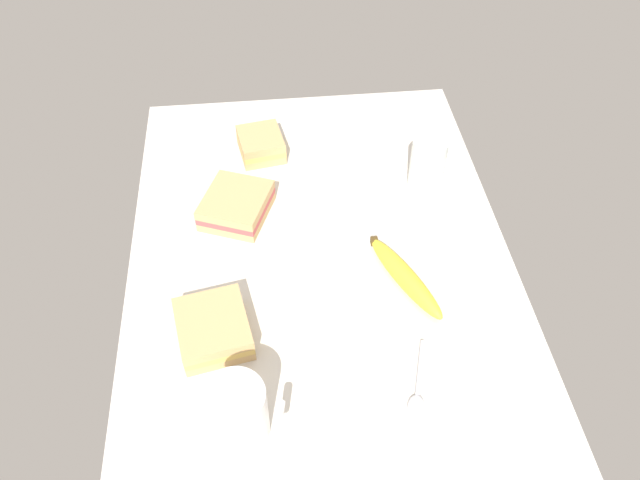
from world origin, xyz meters
TOP-DOWN VIEW (x-y plane):
  - tabletop at (0.00, 0.00)cm, footprint 90.00×64.00cm
  - coffee_mug_black at (-30.66, 14.02)cm, footprint 8.14×10.45cm
  - sandwich_main at (-15.41, 17.59)cm, footprint 13.11×12.21cm
  - sandwich_side at (27.08, 8.75)cm, footprint 10.22×9.48cm
  - sandwich_extra at (10.52, 13.79)cm, footprint 14.85×14.20cm
  - glass_of_milk at (14.75, -21.25)cm, footprint 6.42×6.42cm
  - banana at (-8.19, -12.89)cm, footprint 18.60×10.80cm
  - spoon at (-27.67, -10.94)cm, footprint 12.58×5.19cm

SIDE VIEW (x-z plane):
  - tabletop at x=0.00cm, z-range 0.00..2.00cm
  - spoon at x=-27.67cm, z-range 1.98..2.78cm
  - banana at x=-8.19cm, z-range 2.00..5.28cm
  - sandwich_main at x=-15.41cm, z-range 2.00..6.40cm
  - sandwich_extra at x=10.52cm, z-range 2.00..6.40cm
  - sandwich_side at x=27.08cm, z-range 2.00..6.40cm
  - glass_of_milk at x=14.75cm, z-range 1.68..12.07cm
  - coffee_mug_black at x=-30.66cm, z-range 2.14..11.66cm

